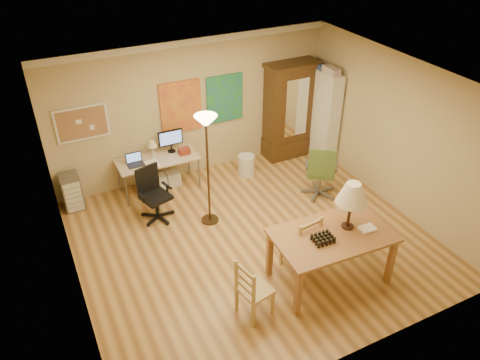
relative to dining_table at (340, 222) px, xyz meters
name	(u,v)px	position (x,y,z in m)	size (l,w,h in m)	color
floor	(253,240)	(-0.70, 1.25, -1.00)	(5.50, 5.50, 0.00)	olive
crown_molding	(190,42)	(-0.70, 3.71, 1.64)	(5.50, 0.08, 0.12)	white
corkboard	(82,123)	(-2.75, 3.72, 0.50)	(0.90, 0.04, 0.62)	#A46E4D
art_panel_left	(181,107)	(-0.95, 3.72, 0.45)	(0.80, 0.04, 1.00)	gold
art_panel_right	(225,99)	(-0.05, 3.72, 0.45)	(0.75, 0.04, 0.95)	teal
dining_table	(340,222)	(0.00, 0.00, 0.00)	(1.73, 1.09, 1.58)	brown
ladder_chair_back	(302,244)	(-0.35, 0.36, -0.54)	(0.50, 0.49, 0.98)	tan
ladder_chair_left	(253,291)	(-1.41, -0.12, -0.58)	(0.47, 0.49, 0.90)	tan
torchiere_lamp	(207,139)	(-1.12, 2.05, 0.61)	(0.36, 0.36, 2.00)	#3D2A18
computer_desk	(160,170)	(-1.56, 3.40, -0.58)	(1.49, 0.65, 1.13)	beige
office_chair_black	(156,205)	(-1.93, 2.55, -0.74)	(0.60, 0.60, 0.97)	black
office_chair_green	(320,182)	(1.02, 1.86, -0.71)	(0.68, 0.68, 1.08)	slate
drawer_cart	(72,192)	(-3.17, 3.51, -0.67)	(0.33, 0.40, 0.66)	slate
armoire	(290,117)	(1.33, 3.49, -0.12)	(1.10, 0.52, 2.03)	#38220F
bookshelf	(323,117)	(1.85, 3.05, -0.05)	(0.29, 0.76, 1.90)	white
wastebin	(246,165)	(0.14, 3.13, -0.79)	(0.34, 0.34, 0.42)	silver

